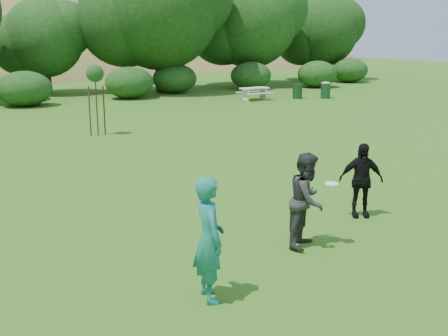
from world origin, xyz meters
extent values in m
plane|color=#19470C|center=(0.00, 0.00, 0.00)|extent=(120.00, 120.00, 0.00)
imported|color=#186C62|center=(-2.38, -0.50, 1.00)|extent=(0.61, 0.81, 2.00)
imported|color=#28292B|center=(0.37, 0.48, 0.94)|extent=(1.15, 1.10, 1.88)
imported|color=black|center=(2.58, 1.27, 0.85)|extent=(1.07, 0.87, 1.71)
cylinder|color=#143817|center=(15.76, 20.21, 0.45)|extent=(0.60, 0.60, 0.90)
cylinder|color=white|center=(0.73, 0.22, 1.28)|extent=(0.27, 0.27, 0.03)
cylinder|color=#3D2917|center=(0.82, 14.28, 1.25)|extent=(0.05, 0.05, 2.50)
sphere|color=#1B4619|center=(0.82, 14.28, 2.50)|extent=(0.70, 0.70, 0.70)
cylinder|color=#3F2B19|center=(0.52, 14.28, 1.00)|extent=(0.06, 0.06, 2.00)
cylinder|color=#3B2817|center=(1.12, 14.28, 1.00)|extent=(0.06, 0.06, 2.00)
cube|color=beige|center=(13.04, 20.99, 0.72)|extent=(1.80, 0.75, 0.08)
cube|color=beige|center=(12.39, 20.99, 0.34)|extent=(0.10, 0.70, 0.68)
cube|color=beige|center=(13.69, 20.99, 0.34)|extent=(0.10, 0.70, 0.68)
cube|color=beige|center=(13.04, 20.39, 0.44)|extent=(1.80, 0.28, 0.06)
cube|color=#B9B8AB|center=(13.04, 21.59, 0.44)|extent=(1.80, 0.28, 0.06)
cylinder|color=#163D20|center=(17.32, 19.36, 0.45)|extent=(0.60, 0.60, 0.90)
ellipsoid|color=gray|center=(17.32, 19.36, 0.95)|extent=(0.60, 0.60, 0.20)
ellipsoid|color=olive|center=(20.00, 72.00, -14.30)|extent=(100.00, 64.00, 52.00)
ellipsoid|color=olive|center=(30.00, 60.00, -6.60)|extent=(60.00, 44.00, 24.00)
cylinder|color=#3A2616|center=(3.00, 31.00, 1.14)|extent=(0.60, 0.60, 2.27)
sphere|color=#194214|center=(3.00, 31.00, 3.71)|extent=(5.22, 5.22, 5.22)
cylinder|color=#3A2616|center=(10.00, 28.00, 1.66)|extent=(0.76, 0.76, 3.32)
sphere|color=#194214|center=(10.00, 28.00, 5.56)|extent=(8.12, 8.12, 8.12)
cylinder|color=#3A2616|center=(18.00, 29.00, 1.49)|extent=(0.71, 0.71, 2.97)
sphere|color=#194214|center=(18.00, 29.00, 4.96)|extent=(7.19, 7.19, 7.19)
cylinder|color=#3A2616|center=(26.00, 30.00, 1.22)|extent=(0.62, 0.62, 2.45)
sphere|color=#194214|center=(26.00, 30.00, 4.11)|extent=(6.03, 6.03, 6.03)
camera|label=1|loc=(-6.40, -7.61, 4.14)|focal=45.00mm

